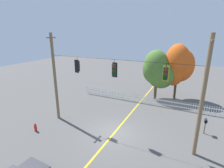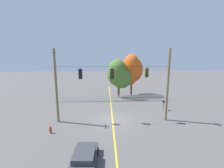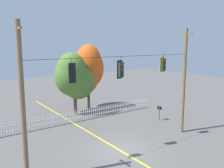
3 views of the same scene
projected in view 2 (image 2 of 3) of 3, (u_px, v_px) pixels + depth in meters
ground at (113, 121)px, 22.22m from camera, size 80.00×80.00×0.00m
lane_centerline_stripe at (113, 121)px, 22.22m from camera, size 0.16×36.00×0.01m
signal_support_span at (113, 85)px, 21.27m from camera, size 13.17×1.10×8.61m
traffic_signal_northbound_secondary at (80, 74)px, 20.82m from camera, size 0.43×0.38×1.40m
traffic_signal_northbound_primary at (112, 74)px, 20.99m from camera, size 0.43×0.38×1.47m
traffic_signal_westbound_side at (147, 73)px, 21.11m from camera, size 0.43×0.38×1.32m
white_picket_fence at (115, 98)px, 29.52m from camera, size 17.34×0.06×1.10m
autumn_maple_near_fence at (118, 74)px, 31.14m from camera, size 4.16×3.20×6.51m
autumn_maple_mid at (132, 70)px, 32.09m from camera, size 3.73×3.48×7.31m
parked_car at (84, 158)px, 14.00m from camera, size 2.11×4.30×1.15m
fire_hydrant at (50, 130)px, 19.10m from camera, size 0.38×0.22×0.77m
roadside_mailbox at (163, 102)px, 25.49m from camera, size 0.25×0.44×1.42m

